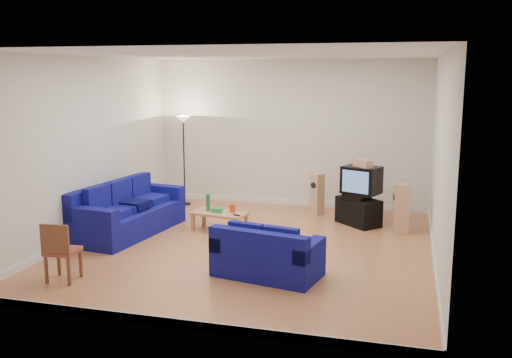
% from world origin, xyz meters
% --- Properties ---
extents(room, '(6.01, 6.51, 3.21)m').
position_xyz_m(room, '(0.00, 0.00, 1.54)').
color(room, '#9A562F').
rests_on(room, ground).
extents(sofa_three_seat, '(1.33, 2.49, 0.92)m').
position_xyz_m(sofa_three_seat, '(-2.44, 0.23, 0.34)').
color(sofa_three_seat, '#07075E').
rests_on(sofa_three_seat, ground).
extents(sofa_loveseat, '(1.62, 1.11, 0.75)m').
position_xyz_m(sofa_loveseat, '(0.62, -1.32, 0.28)').
color(sofa_loveseat, '#07075E').
rests_on(sofa_loveseat, ground).
extents(coffee_table, '(1.08, 0.67, 0.37)m').
position_xyz_m(coffee_table, '(-0.81, 0.78, 0.31)').
color(coffee_table, tan).
rests_on(coffee_table, ground).
extents(bottle, '(0.08, 0.08, 0.32)m').
position_xyz_m(bottle, '(-1.04, 0.82, 0.53)').
color(bottle, '#197233').
rests_on(bottle, coffee_table).
extents(tissue_box, '(0.21, 0.13, 0.08)m').
position_xyz_m(tissue_box, '(-0.84, 0.75, 0.41)').
color(tissue_box, green).
rests_on(tissue_box, coffee_table).
extents(red_canister, '(0.13, 0.13, 0.15)m').
position_xyz_m(red_canister, '(-0.57, 0.84, 0.44)').
color(red_canister, red).
rests_on(red_canister, coffee_table).
extents(remote, '(0.15, 0.11, 0.02)m').
position_xyz_m(remote, '(-0.42, 0.62, 0.38)').
color(remote, black).
rests_on(remote, coffee_table).
extents(tv_stand, '(0.95, 0.93, 0.52)m').
position_xyz_m(tv_stand, '(1.65, 1.93, 0.26)').
color(tv_stand, black).
rests_on(tv_stand, ground).
extents(av_receiver, '(0.54, 0.50, 0.10)m').
position_xyz_m(av_receiver, '(1.59, 1.87, 0.57)').
color(av_receiver, black).
rests_on(av_receiver, tv_stand).
extents(television, '(0.81, 0.71, 0.52)m').
position_xyz_m(television, '(1.68, 1.94, 0.88)').
color(television, black).
rests_on(television, av_receiver).
extents(centre_speaker, '(0.40, 0.42, 0.15)m').
position_xyz_m(centre_speaker, '(1.70, 1.90, 1.22)').
color(centre_speaker, tan).
rests_on(centre_speaker, television).
extents(speaker_left, '(0.30, 0.32, 0.86)m').
position_xyz_m(speaker_left, '(0.74, 2.53, 0.43)').
color(speaker_left, tan).
rests_on(speaker_left, ground).
extents(speaker_right, '(0.31, 0.25, 0.92)m').
position_xyz_m(speaker_right, '(2.45, 1.53, 0.46)').
color(speaker_right, tan).
rests_on(speaker_right, ground).
extents(floor_lamp, '(0.34, 0.34, 1.98)m').
position_xyz_m(floor_lamp, '(-2.27, 2.67, 1.63)').
color(floor_lamp, black).
rests_on(floor_lamp, ground).
extents(dining_chair, '(0.45, 0.45, 0.87)m').
position_xyz_m(dining_chair, '(-2.12, -2.29, 0.49)').
color(dining_chair, brown).
rests_on(dining_chair, ground).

